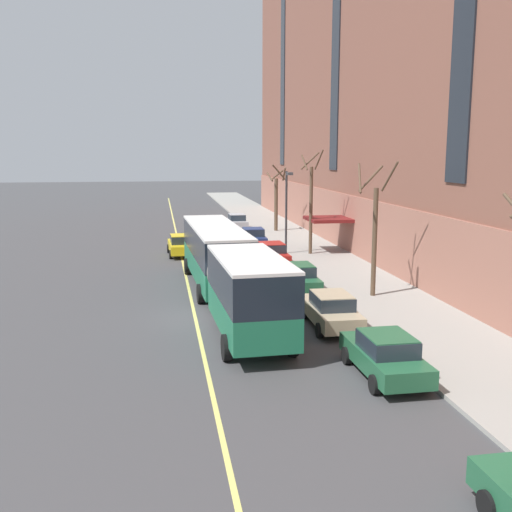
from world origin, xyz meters
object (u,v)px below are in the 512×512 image
at_px(city_bus, 226,264).
at_px(taxi_cab, 182,245).
at_px(parked_car_silver_2, 237,222).
at_px(parked_car_navy_4, 253,237).
at_px(parked_car_green_1, 297,277).
at_px(parked_car_green_3, 385,355).
at_px(street_tree_far_uptown, 311,204).
at_px(fire_hydrant, 407,343).
at_px(street_tree_mid_block, 374,231).
at_px(street_lamp, 287,203).
at_px(parked_car_red_0, 271,254).
at_px(parked_car_champagne_7, 331,310).
at_px(street_tree_far_downtown, 277,198).

bearing_deg(city_bus, taxi_cab, 96.37).
distance_m(parked_car_silver_2, parked_car_navy_4, 11.04).
distance_m(parked_car_green_1, taxi_cab, 13.96).
distance_m(parked_car_green_1, parked_car_green_3, 12.89).
distance_m(city_bus, parked_car_green_1, 4.89).
height_order(street_tree_far_uptown, fire_hydrant, street_tree_far_uptown).
height_order(street_tree_mid_block, fire_hydrant, street_tree_mid_block).
relative_size(parked_car_silver_2, fire_hydrant, 5.95).
height_order(parked_car_green_3, street_tree_far_uptown, street_tree_far_uptown).
height_order(parked_car_silver_2, street_lamp, street_lamp).
relative_size(parked_car_red_0, parked_car_champagne_7, 0.95).
relative_size(street_lamp, fire_hydrant, 8.41).
xyz_separation_m(city_bus, street_tree_far_uptown, (7.77, 13.33, 1.79)).
bearing_deg(parked_car_champagne_7, street_tree_far_uptown, 78.45).
distance_m(parked_car_champagne_7, street_lamp, 18.58).
distance_m(parked_car_red_0, parked_car_green_3, 20.72).
distance_m(parked_car_silver_2, street_tree_far_downtown, 4.92).
relative_size(parked_car_red_0, parked_car_navy_4, 1.06).
height_order(parked_car_navy_4, parked_car_champagne_7, same).
height_order(city_bus, street_tree_far_uptown, street_tree_far_uptown).
bearing_deg(fire_hydrant, parked_car_champagne_7, 114.39).
distance_m(city_bus, street_tree_mid_block, 7.89).
distance_m(city_bus, street_tree_far_downtown, 27.68).
xyz_separation_m(parked_car_red_0, street_tree_far_uptown, (3.58, 3.34, 3.06)).
bearing_deg(parked_car_green_3, parked_car_silver_2, 89.95).
distance_m(parked_car_green_3, street_tree_mid_block, 11.70).
height_order(parked_car_navy_4, street_tree_far_uptown, street_tree_far_uptown).
height_order(parked_car_red_0, street_tree_far_downtown, street_tree_far_downtown).
bearing_deg(street_tree_far_downtown, parked_car_red_0, -102.30).
xyz_separation_m(parked_car_green_1, street_tree_mid_block, (3.56, -2.08, 2.78)).
distance_m(parked_car_champagne_7, street_tree_far_uptown, 18.68).
xyz_separation_m(parked_car_green_3, taxi_cab, (-5.90, 25.56, 0.00)).
relative_size(parked_car_red_0, parked_car_silver_2, 1.06).
xyz_separation_m(city_bus, parked_car_green_3, (4.24, -10.72, -1.27)).
xyz_separation_m(parked_car_red_0, fire_hydrant, (1.72, -18.75, -0.29)).
bearing_deg(parked_car_silver_2, street_lamp, -83.60).
bearing_deg(taxi_cab, parked_car_silver_2, 67.14).
bearing_deg(street_tree_far_downtown, street_tree_mid_block, -90.10).
height_order(street_tree_far_uptown, street_lamp, street_tree_far_uptown).
height_order(taxi_cab, fire_hydrant, taxi_cab).
distance_m(parked_car_green_1, parked_car_silver_2, 26.75).
bearing_deg(parked_car_silver_2, parked_car_green_3, -90.05).
bearing_deg(parked_car_champagne_7, parked_car_green_1, 89.05).
relative_size(city_bus, street_lamp, 3.23).
distance_m(street_tree_mid_block, street_tree_far_uptown, 13.24).
height_order(parked_car_red_0, street_lamp, street_lamp).
relative_size(parked_car_navy_4, taxi_cab, 0.96).
xyz_separation_m(parked_car_red_0, street_lamp, (1.82, 3.49, 3.14)).
height_order(city_bus, taxi_cab, city_bus).
height_order(taxi_cab, street_lamp, street_lamp).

